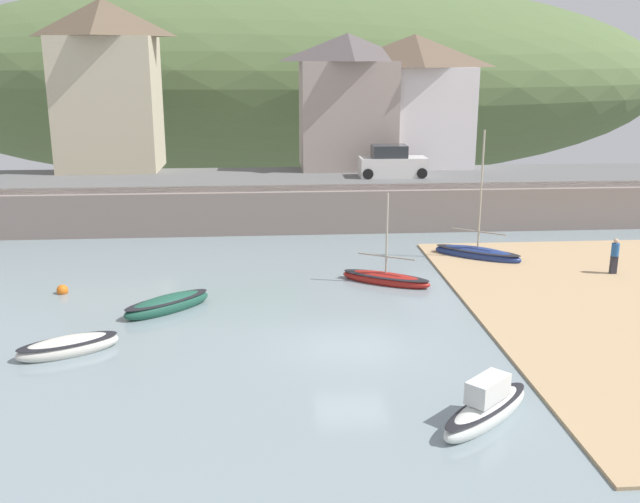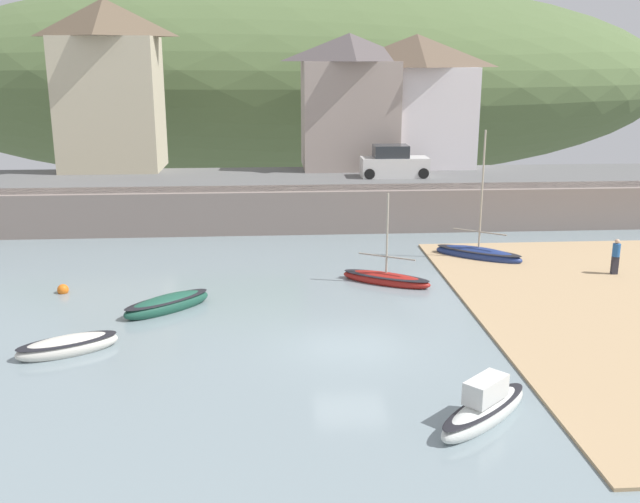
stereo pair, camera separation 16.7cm
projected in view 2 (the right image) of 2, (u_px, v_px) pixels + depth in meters
The scene contains 13 objects.
quay_seawall at pixel (317, 205), 41.06m from camera, with size 48.00×9.40×2.40m.
hillside_backdrop at pixel (289, 81), 75.82m from camera, with size 80.00×44.00×20.40m.
waterfront_building_left at pixel (109, 84), 45.93m from camera, with size 6.56×5.19×10.69m.
waterfront_building_centre at pixel (349, 100), 47.23m from camera, with size 6.41×5.78×8.63m.
waterfront_building_right at pixel (415, 100), 47.52m from camera, with size 7.85×4.74×8.58m.
sailboat_far_left at pixel (386, 278), 31.21m from camera, with size 4.01×2.93×4.12m.
motorboat_with_cabin at pixel (167, 304), 27.86m from camera, with size 3.56×3.25×0.80m.
dinghy_open_wooden at pixel (478, 254), 34.91m from camera, with size 4.19×3.43×6.42m.
fishing_boat_green at pixel (68, 346), 23.86m from camera, with size 3.49×2.50×0.75m.
sailboat_nearest_shore at pixel (484, 409), 19.32m from camera, with size 3.48×3.28×1.44m.
parked_car_near_slipway at pixel (394, 164), 43.99m from camera, with size 4.10×1.82×1.95m.
person_on_slipway at pixel (616, 255), 32.02m from camera, with size 0.34×0.34×1.62m.
mooring_buoy at pixel (63, 290), 29.94m from camera, with size 0.47×0.47×0.47m.
Camera 2 is at (-2.62, -22.75, 9.52)m, focal length 40.29 mm.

